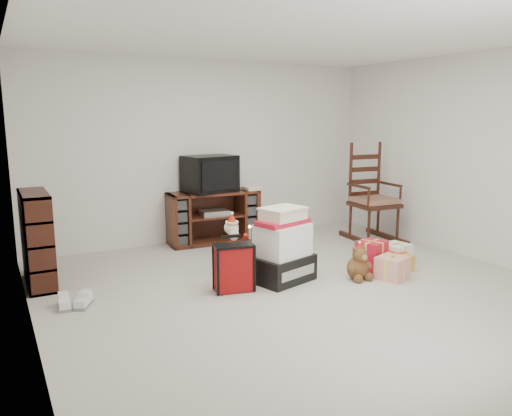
{
  "coord_description": "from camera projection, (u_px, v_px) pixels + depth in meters",
  "views": [
    {
      "loc": [
        -2.72,
        -3.99,
        1.75
      ],
      "look_at": [
        -0.24,
        0.6,
        0.78
      ],
      "focal_mm": 35.0,
      "sensor_mm": 36.0,
      "label": 1
    }
  ],
  "objects": [
    {
      "name": "stocking",
      "position": [
        295.0,
        249.0,
        5.43
      ],
      "size": [
        0.32,
        0.23,
        0.64
      ],
      "primitive_type": null,
      "rotation": [
        0.0,
        0.0,
        0.37
      ],
      "color": "#0D7911",
      "rests_on": "floor"
    },
    {
      "name": "bookshelf",
      "position": [
        37.0,
        241.0,
        5.16
      ],
      "size": [
        0.27,
        0.8,
        0.98
      ],
      "color": "#36150E",
      "rests_on": "floor"
    },
    {
      "name": "room",
      "position": [
        307.0,
        168.0,
        4.82
      ],
      "size": [
        5.01,
        5.01,
        2.51
      ],
      "color": "beige",
      "rests_on": "ground"
    },
    {
      "name": "gift_cluster",
      "position": [
        384.0,
        257.0,
        5.78
      ],
      "size": [
        0.77,
        0.88,
        0.26
      ],
      "color": "red",
      "rests_on": "floor"
    },
    {
      "name": "rocking_chair",
      "position": [
        371.0,
        206.0,
        7.05
      ],
      "size": [
        0.65,
        0.99,
        1.43
      ],
      "rotation": [
        0.0,
        0.0,
        -0.09
      ],
      "color": "#36150E",
      "rests_on": "floor"
    },
    {
      "name": "red_suitcase",
      "position": [
        234.0,
        268.0,
        5.0
      ],
      "size": [
        0.4,
        0.26,
        0.57
      ],
      "rotation": [
        0.0,
        0.0,
        -0.19
      ],
      "color": "maroon",
      "rests_on": "floor"
    },
    {
      "name": "tv_stand",
      "position": [
        214.0,
        217.0,
        6.91
      ],
      "size": [
        1.28,
        0.52,
        0.71
      ],
      "rotation": [
        0.0,
        0.0,
        -0.06
      ],
      "color": "#481C14",
      "rests_on": "floor"
    },
    {
      "name": "crt_television",
      "position": [
        210.0,
        174.0,
        6.8
      ],
      "size": [
        0.75,
        0.6,
        0.5
      ],
      "rotation": [
        0.0,
        0.0,
        0.19
      ],
      "color": "black",
      "rests_on": "tv_stand"
    },
    {
      "name": "mrs_claus_figurine",
      "position": [
        232.0,
        249.0,
        5.63
      ],
      "size": [
        0.33,
        0.31,
        0.67
      ],
      "color": "#A62111",
      "rests_on": "floor"
    },
    {
      "name": "gift_pile",
      "position": [
        283.0,
        250.0,
        5.3
      ],
      "size": [
        0.72,
        0.6,
        0.78
      ],
      "rotation": [
        0.0,
        0.0,
        0.27
      ],
      "color": "black",
      "rests_on": "floor"
    },
    {
      "name": "teddy_bear",
      "position": [
        358.0,
        265.0,
        5.38
      ],
      "size": [
        0.24,
        0.22,
        0.36
      ],
      "color": "brown",
      "rests_on": "floor"
    },
    {
      "name": "santa_figurine",
      "position": [
        290.0,
        254.0,
        5.55
      ],
      "size": [
        0.29,
        0.27,
        0.59
      ],
      "color": "#A62111",
      "rests_on": "floor"
    },
    {
      "name": "sneaker_pair",
      "position": [
        74.0,
        302.0,
        4.61
      ],
      "size": [
        0.34,
        0.28,
        0.09
      ],
      "rotation": [
        0.0,
        0.0,
        -0.24
      ],
      "color": "silver",
      "rests_on": "floor"
    }
  ]
}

